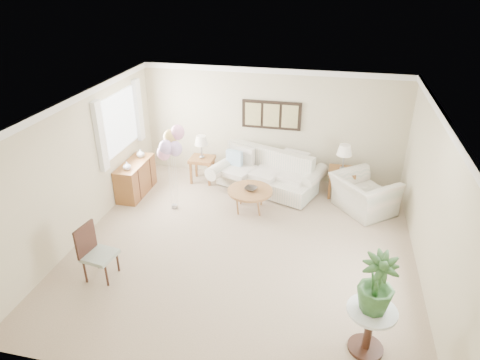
{
  "coord_description": "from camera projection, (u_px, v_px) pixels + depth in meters",
  "views": [
    {
      "loc": [
        1.35,
        -6.23,
        4.58
      ],
      "look_at": [
        -0.19,
        0.6,
        1.05
      ],
      "focal_mm": 32.0,
      "sensor_mm": 36.0,
      "label": 1
    }
  ],
  "objects": [
    {
      "name": "potted_plant",
      "position": [
        377.0,
        284.0,
        5.21
      ],
      "size": [
        0.5,
        0.5,
        0.82
      ],
      "primitive_type": "imported",
      "rotation": [
        0.0,
        0.0,
        0.1
      ],
      "color": "#284B22",
      "rests_on": "side_table"
    },
    {
      "name": "lamp_right",
      "position": [
        345.0,
        151.0,
        9.03
      ],
      "size": [
        0.32,
        0.32,
        0.57
      ],
      "color": "gray",
      "rests_on": "end_table_right"
    },
    {
      "name": "room_shell",
      "position": [
        238.0,
        163.0,
        7.12
      ],
      "size": [
        6.04,
        6.04,
        2.6
      ],
      "color": "#BDB391",
      "rests_on": "ground"
    },
    {
      "name": "lamp_left",
      "position": [
        201.0,
        141.0,
        9.68
      ],
      "size": [
        0.31,
        0.31,
        0.54
      ],
      "color": "gray",
      "rests_on": "end_table_left"
    },
    {
      "name": "coffee_table",
      "position": [
        250.0,
        191.0,
        8.75
      ],
      "size": [
        0.93,
        0.93,
        0.47
      ],
      "color": "#9B653A",
      "rests_on": "ground"
    },
    {
      "name": "end_table_right",
      "position": [
        342.0,
        174.0,
        9.27
      ],
      "size": [
        0.58,
        0.53,
        0.63
      ],
      "color": "olive",
      "rests_on": "ground"
    },
    {
      "name": "sofa",
      "position": [
        267.0,
        175.0,
        9.63
      ],
      "size": [
        2.69,
        1.62,
        0.89
      ],
      "color": "beige",
      "rests_on": "ground"
    },
    {
      "name": "balloon_cluster",
      "position": [
        171.0,
        144.0,
        8.34
      ],
      "size": [
        0.5,
        0.49,
        1.82
      ],
      "color": "gray",
      "rests_on": "ground"
    },
    {
      "name": "decor_bowl",
      "position": [
        251.0,
        189.0,
        8.71
      ],
      "size": [
        0.31,
        0.31,
        0.06
      ],
      "primitive_type": "imported",
      "rotation": [
        0.0,
        0.0,
        -0.26
      ],
      "color": "#2E2721",
      "rests_on": "coffee_table"
    },
    {
      "name": "vase_sage",
      "position": [
        140.0,
        153.0,
        9.5
      ],
      "size": [
        0.2,
        0.2,
        0.19
      ],
      "primitive_type": "imported",
      "rotation": [
        0.0,
        0.0,
        -0.12
      ],
      "color": "#ADAFAB",
      "rests_on": "credenza"
    },
    {
      "name": "credenza",
      "position": [
        136.0,
        178.0,
        9.44
      ],
      "size": [
        0.46,
        1.2,
        0.74
      ],
      "color": "olive",
      "rests_on": "ground"
    },
    {
      "name": "accent_chair",
      "position": [
        95.0,
        251.0,
        6.82
      ],
      "size": [
        0.53,
        0.53,
        0.96
      ],
      "color": "#919C8D",
      "rests_on": "ground"
    },
    {
      "name": "end_table_left",
      "position": [
        202.0,
        162.0,
        9.91
      ],
      "size": [
        0.55,
        0.5,
        0.6
      ],
      "color": "olive",
      "rests_on": "ground"
    },
    {
      "name": "side_table",
      "position": [
        370.0,
        320.0,
        5.47
      ],
      "size": [
        0.64,
        0.64,
        0.69
      ],
      "color": "silver",
      "rests_on": "ground"
    },
    {
      "name": "vase_white",
      "position": [
        127.0,
        166.0,
        8.92
      ],
      "size": [
        0.22,
        0.22,
        0.17
      ],
      "primitive_type": "imported",
      "rotation": [
        0.0,
        0.0,
        -0.37
      ],
      "color": "silver",
      "rests_on": "credenza"
    },
    {
      "name": "wall_art_triptych",
      "position": [
        271.0,
        115.0,
        9.64
      ],
      "size": [
        1.35,
        0.06,
        0.65
      ],
      "color": "black",
      "rests_on": "ground"
    },
    {
      "name": "armchair",
      "position": [
        363.0,
        194.0,
        8.76
      ],
      "size": [
        1.52,
        1.54,
        0.75
      ],
      "primitive_type": "imported",
      "rotation": [
        0.0,
        0.0,
        2.26
      ],
      "color": "beige",
      "rests_on": "ground"
    },
    {
      "name": "ground_plane",
      "position": [
        243.0,
        247.0,
        7.75
      ],
      "size": [
        6.0,
        6.0,
        0.0
      ],
      "primitive_type": "plane",
      "color": "tan"
    }
  ]
}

